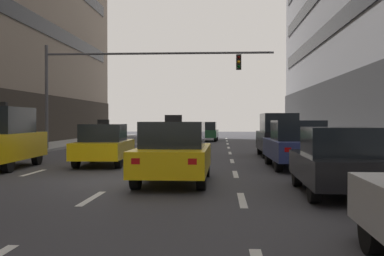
% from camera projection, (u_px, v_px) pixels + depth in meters
% --- Properties ---
extents(ground_plane, '(120.00, 120.00, 0.00)m').
position_uv_depth(ground_plane, '(120.00, 181.00, 13.63)').
color(ground_plane, '#38383D').
extents(lane_stripe_l1_s4, '(0.16, 2.00, 0.01)m').
position_uv_depth(lane_stripe_l1_s4, '(33.00, 173.00, 15.83)').
color(lane_stripe_l1_s4, silver).
rests_on(lane_stripe_l1_s4, ground).
extents(lane_stripe_l1_s5, '(0.16, 2.00, 0.01)m').
position_uv_depth(lane_stripe_l1_s5, '(79.00, 160.00, 20.82)').
color(lane_stripe_l1_s5, silver).
rests_on(lane_stripe_l1_s5, ground).
extents(lane_stripe_l1_s6, '(0.16, 2.00, 0.01)m').
position_uv_depth(lane_stripe_l1_s6, '(106.00, 152.00, 25.81)').
color(lane_stripe_l1_s6, silver).
rests_on(lane_stripe_l1_s6, ground).
extents(lane_stripe_l1_s7, '(0.16, 2.00, 0.01)m').
position_uv_depth(lane_stripe_l1_s7, '(125.00, 147.00, 30.80)').
color(lane_stripe_l1_s7, silver).
rests_on(lane_stripe_l1_s7, ground).
extents(lane_stripe_l1_s8, '(0.16, 2.00, 0.01)m').
position_uv_depth(lane_stripe_l1_s8, '(138.00, 144.00, 35.79)').
color(lane_stripe_l1_s8, silver).
rests_on(lane_stripe_l1_s8, ground).
extents(lane_stripe_l1_s9, '(0.16, 2.00, 0.01)m').
position_uv_depth(lane_stripe_l1_s9, '(149.00, 141.00, 40.78)').
color(lane_stripe_l1_s9, silver).
rests_on(lane_stripe_l1_s9, ground).
extents(lane_stripe_l1_s10, '(0.16, 2.00, 0.01)m').
position_uv_depth(lane_stripe_l1_s10, '(157.00, 138.00, 45.77)').
color(lane_stripe_l1_s10, silver).
rests_on(lane_stripe_l1_s10, ground).
extents(lane_stripe_l2_s3, '(0.16, 2.00, 0.01)m').
position_uv_depth(lane_stripe_l2_s3, '(92.00, 198.00, 10.64)').
color(lane_stripe_l2_s3, silver).
rests_on(lane_stripe_l2_s3, ground).
extents(lane_stripe_l2_s4, '(0.16, 2.00, 0.01)m').
position_uv_depth(lane_stripe_l2_s4, '(133.00, 173.00, 15.63)').
color(lane_stripe_l2_s4, silver).
rests_on(lane_stripe_l2_s4, ground).
extents(lane_stripe_l2_s5, '(0.16, 2.00, 0.01)m').
position_uv_depth(lane_stripe_l2_s5, '(155.00, 161.00, 20.62)').
color(lane_stripe_l2_s5, silver).
rests_on(lane_stripe_l2_s5, ground).
extents(lane_stripe_l2_s6, '(0.16, 2.00, 0.01)m').
position_uv_depth(lane_stripe_l2_s6, '(168.00, 153.00, 25.61)').
color(lane_stripe_l2_s6, silver).
rests_on(lane_stripe_l2_s6, ground).
extents(lane_stripe_l2_s7, '(0.16, 2.00, 0.01)m').
position_uv_depth(lane_stripe_l2_s7, '(176.00, 147.00, 30.60)').
color(lane_stripe_l2_s7, silver).
rests_on(lane_stripe_l2_s7, ground).
extents(lane_stripe_l2_s8, '(0.16, 2.00, 0.01)m').
position_uv_depth(lane_stripe_l2_s8, '(183.00, 144.00, 35.59)').
color(lane_stripe_l2_s8, silver).
rests_on(lane_stripe_l2_s8, ground).
extents(lane_stripe_l2_s9, '(0.16, 2.00, 0.01)m').
position_uv_depth(lane_stripe_l2_s9, '(188.00, 141.00, 40.58)').
color(lane_stripe_l2_s9, silver).
rests_on(lane_stripe_l2_s9, ground).
extents(lane_stripe_l2_s10, '(0.16, 2.00, 0.01)m').
position_uv_depth(lane_stripe_l2_s10, '(191.00, 139.00, 45.57)').
color(lane_stripe_l2_s10, silver).
rests_on(lane_stripe_l2_s10, ground).
extents(lane_stripe_l3_s3, '(0.16, 2.00, 0.01)m').
position_uv_depth(lane_stripe_l3_s3, '(242.00, 200.00, 10.43)').
color(lane_stripe_l3_s3, silver).
rests_on(lane_stripe_l3_s3, ground).
extents(lane_stripe_l3_s4, '(0.16, 2.00, 0.01)m').
position_uv_depth(lane_stripe_l3_s4, '(235.00, 174.00, 15.42)').
color(lane_stripe_l3_s4, silver).
rests_on(lane_stripe_l3_s4, ground).
extents(lane_stripe_l3_s5, '(0.16, 2.00, 0.01)m').
position_uv_depth(lane_stripe_l3_s5, '(232.00, 161.00, 20.41)').
color(lane_stripe_l3_s5, silver).
rests_on(lane_stripe_l3_s5, ground).
extents(lane_stripe_l3_s6, '(0.16, 2.00, 0.01)m').
position_uv_depth(lane_stripe_l3_s6, '(230.00, 153.00, 25.40)').
color(lane_stripe_l3_s6, silver).
rests_on(lane_stripe_l3_s6, ground).
extents(lane_stripe_l3_s7, '(0.16, 2.00, 0.01)m').
position_uv_depth(lane_stripe_l3_s7, '(229.00, 148.00, 30.39)').
color(lane_stripe_l3_s7, silver).
rests_on(lane_stripe_l3_s7, ground).
extents(lane_stripe_l3_s8, '(0.16, 2.00, 0.01)m').
position_uv_depth(lane_stripe_l3_s8, '(228.00, 144.00, 35.38)').
color(lane_stripe_l3_s8, silver).
rests_on(lane_stripe_l3_s8, ground).
extents(lane_stripe_l3_s9, '(0.16, 2.00, 0.01)m').
position_uv_depth(lane_stripe_l3_s9, '(227.00, 141.00, 40.37)').
color(lane_stripe_l3_s9, silver).
rests_on(lane_stripe_l3_s9, ground).
extents(lane_stripe_l3_s10, '(0.16, 2.00, 0.01)m').
position_uv_depth(lane_stripe_l3_s10, '(226.00, 139.00, 45.36)').
color(lane_stripe_l3_s10, silver).
rests_on(lane_stripe_l3_s10, ground).
extents(car_driving_0, '(1.93, 4.34, 1.61)m').
position_uv_depth(car_driving_0, '(207.00, 132.00, 40.13)').
color(car_driving_0, black).
rests_on(car_driving_0, ground).
extents(taxi_driving_1, '(1.95, 4.31, 1.76)m').
position_uv_depth(taxi_driving_1, '(104.00, 145.00, 18.54)').
color(taxi_driving_1, black).
rests_on(taxi_driving_1, ground).
extents(taxi_driving_2, '(1.93, 4.54, 1.88)m').
position_uv_depth(taxi_driving_2, '(174.00, 153.00, 13.28)').
color(taxi_driving_2, black).
rests_on(taxi_driving_2, ground).
extents(taxi_driving_3, '(2.08, 4.63, 2.39)m').
position_uv_depth(taxi_driving_3, '(1.00, 138.00, 17.25)').
color(taxi_driving_3, black).
rests_on(taxi_driving_3, ground).
extents(car_parked_1, '(1.84, 4.24, 1.58)m').
position_uv_depth(car_parked_1, '(338.00, 161.00, 11.19)').
color(car_parked_1, black).
rests_on(car_parked_1, ground).
extents(car_parked_2, '(2.04, 4.66, 1.73)m').
position_uv_depth(car_parked_2, '(297.00, 145.00, 17.40)').
color(car_parked_2, black).
rests_on(car_parked_2, ground).
extents(car_parked_3, '(1.85, 4.29, 2.06)m').
position_uv_depth(car_parked_3, '(278.00, 135.00, 22.96)').
color(car_parked_3, black).
rests_on(car_parked_3, ground).
extents(traffic_signal_0, '(12.88, 0.35, 5.86)m').
position_uv_depth(traffic_signal_0, '(123.00, 74.00, 26.94)').
color(traffic_signal_0, '#4C4C51').
rests_on(traffic_signal_0, sidewalk_left).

